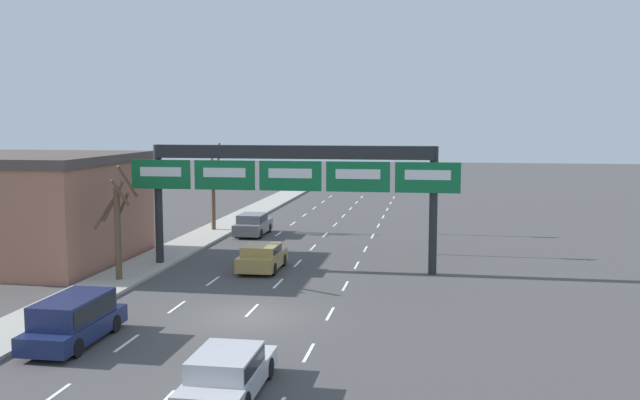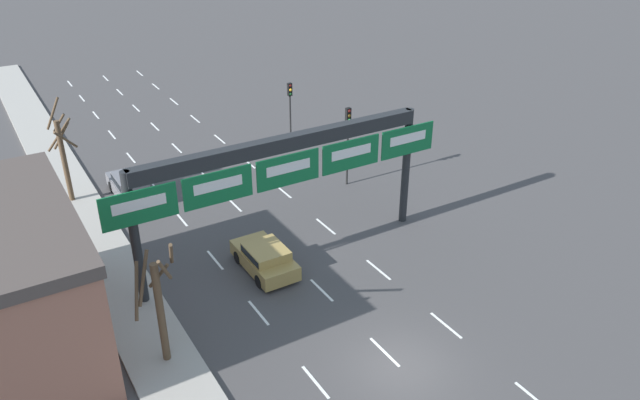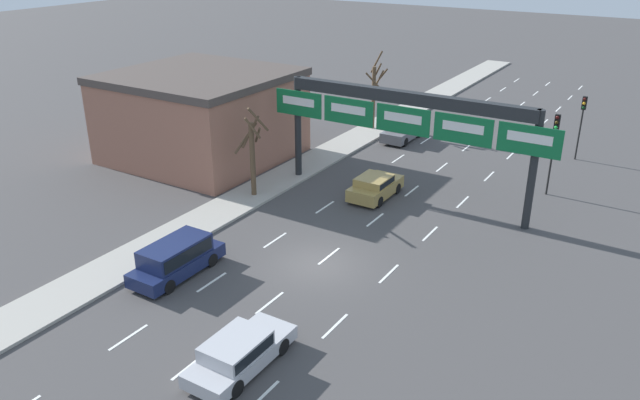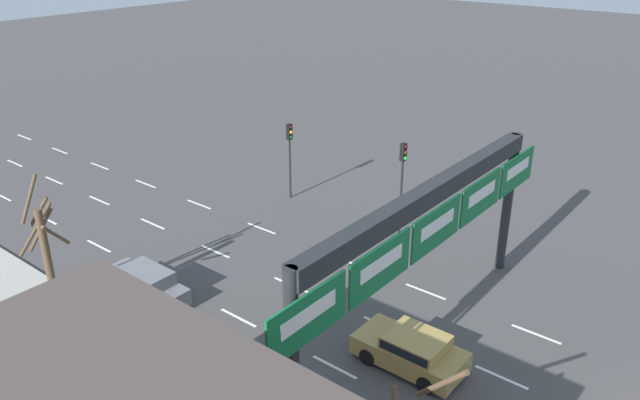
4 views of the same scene
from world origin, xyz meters
TOP-DOWN VIEW (x-y plane):
  - ground_plane at (0.00, 0.00)m, footprint 220.00×220.00m
  - sidewalk_left at (-8.00, 0.00)m, footprint 2.80×110.00m
  - lane_dashes at (-0.00, 13.50)m, footprint 6.72×67.00m
  - sign_gantry at (-0.00, 9.32)m, footprint 17.48×0.70m
  - building_near at (-15.35, 9.18)m, footprint 11.32×10.99m
  - car_silver at (1.66, -8.13)m, footprint 1.90×4.66m
  - car_grey at (-4.92, 20.10)m, footprint 1.85×4.39m
  - car_gold at (-1.51, 8.87)m, footprint 1.96×4.04m
  - suv_navy at (-5.13, -4.29)m, footprint 1.87×4.82m
  - traffic_light_near_gantry at (7.41, 22.52)m, footprint 0.30×0.35m
  - traffic_light_mid_block at (7.23, 14.86)m, footprint 0.30×0.35m
  - tree_bare_closest at (-7.81, 5.14)m, footprint 1.99×1.97m
  - tree_bare_second at (-8.10, 21.42)m, footprint 1.57×1.77m

SIDE VIEW (x-z plane):
  - ground_plane at x=0.00m, z-range 0.00..0.00m
  - lane_dashes at x=0.00m, z-range 0.00..0.01m
  - sidewalk_left at x=-8.00m, z-range 0.00..0.15m
  - car_silver at x=1.66m, z-range 0.05..1.41m
  - car_gold at x=-1.51m, z-range 0.05..1.45m
  - car_grey at x=-4.92m, z-range 0.05..1.56m
  - suv_navy at x=-5.13m, z-range 0.10..1.78m
  - tree_bare_closest at x=-7.81m, z-range 0.08..5.75m
  - building_near at x=-15.35m, z-range 0.01..6.06m
  - tree_bare_second at x=-8.10m, z-range 0.04..6.22m
  - traffic_light_near_gantry at x=7.41m, z-range 0.97..5.50m
  - traffic_light_mid_block at x=7.23m, z-range 1.06..6.10m
  - sign_gantry at x=0.00m, z-range 2.05..8.66m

